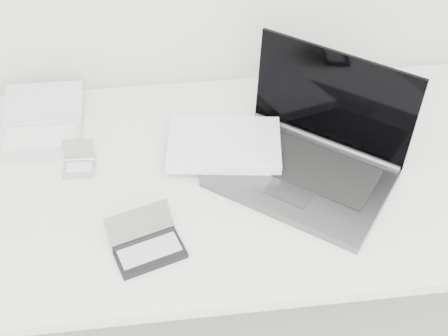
{
  "coord_description": "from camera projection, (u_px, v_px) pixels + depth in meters",
  "views": [
    {
      "loc": [
        -0.16,
        0.42,
        1.87
      ],
      "look_at": [
        -0.03,
        1.51,
        0.79
      ],
      "focal_mm": 50.0,
      "sensor_mm": 36.0,
      "label": 1
    }
  ],
  "objects": [
    {
      "name": "palmtop_charcoal",
      "position": [
        147.0,
        246.0,
        1.42
      ],
      "size": [
        0.19,
        0.17,
        0.07
      ],
      "rotation": [
        0.0,
        0.0,
        0.31
      ],
      "color": "black",
      "rests_on": "desk"
    },
    {
      "name": "laptop_large",
      "position": [
        285.0,
        152.0,
        1.6
      ],
      "size": [
        0.62,
        0.52,
        0.29
      ],
      "rotation": [
        0.0,
        0.0,
        -0.65
      ],
      "color": "#555759",
      "rests_on": "desk"
    },
    {
      "name": "netbook_open_white",
      "position": [
        41.0,
        130.0,
        1.71
      ],
      "size": [
        0.22,
        0.28,
        0.06
      ],
      "rotation": [
        0.0,
        0.0,
        -0.01
      ],
      "color": "silver",
      "rests_on": "desk"
    },
    {
      "name": "desk",
      "position": [
        233.0,
        185.0,
        1.65
      ],
      "size": [
        1.6,
        0.8,
        0.73
      ],
      "color": "white",
      "rests_on": "ground"
    },
    {
      "name": "pda_silver",
      "position": [
        80.0,
        163.0,
        1.62
      ],
      "size": [
        0.08,
        0.09,
        0.07
      ],
      "rotation": [
        0.0,
        0.0,
        -0.05
      ],
      "color": "#B4B4B8",
      "rests_on": "desk"
    }
  ]
}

